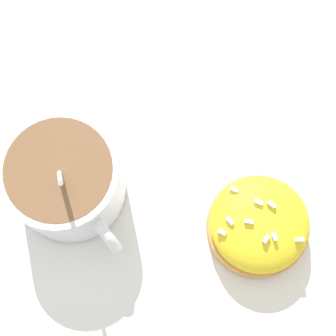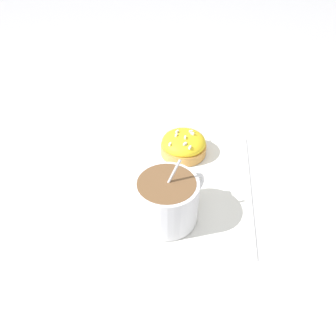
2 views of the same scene
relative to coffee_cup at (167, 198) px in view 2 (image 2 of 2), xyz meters
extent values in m
plane|color=#B2B2B7|center=(0.08, 0.01, -0.04)|extent=(3.00, 3.00, 0.00)
cube|color=white|center=(0.08, 0.01, -0.04)|extent=(0.30, 0.29, 0.00)
cylinder|color=white|center=(0.00, 0.00, 0.00)|extent=(0.10, 0.10, 0.07)
cylinder|color=brown|center=(0.00, 0.00, 0.03)|extent=(0.09, 0.09, 0.01)
torus|color=white|center=(0.04, -0.03, 0.00)|extent=(0.04, 0.04, 0.04)
ellipsoid|color=silver|center=(0.02, -0.02, -0.03)|extent=(0.03, 0.03, 0.01)
cylinder|color=silver|center=(0.00, 0.00, 0.02)|extent=(0.03, 0.04, 0.10)
cylinder|color=#D19347|center=(0.16, 0.00, -0.03)|extent=(0.09, 0.09, 0.02)
ellipsoid|color=yellow|center=(0.16, 0.00, -0.01)|extent=(0.08, 0.08, 0.04)
cube|color=white|center=(0.18, -0.01, 0.00)|extent=(0.01, 0.01, 0.00)
cube|color=white|center=(0.17, 0.01, 0.01)|extent=(0.01, 0.01, 0.00)
cube|color=white|center=(0.14, -0.01, 0.00)|extent=(0.01, 0.01, 0.00)
cube|color=white|center=(0.17, -0.02, 0.00)|extent=(0.01, 0.01, 0.00)
cube|color=white|center=(0.14, 0.02, 0.00)|extent=(0.01, 0.00, 0.00)
cube|color=white|center=(0.16, 0.01, 0.00)|extent=(0.01, 0.00, 0.00)
cube|color=white|center=(0.15, -0.01, 0.00)|extent=(0.01, 0.00, 0.00)
cube|color=white|center=(0.13, -0.02, 0.00)|extent=(0.01, 0.00, 0.00)
cube|color=white|center=(0.20, -0.01, 0.00)|extent=(0.01, 0.00, 0.00)
camera|label=1|loc=(0.10, -0.09, 0.45)|focal=60.00mm
camera|label=2|loc=(-0.33, -0.06, 0.35)|focal=35.00mm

